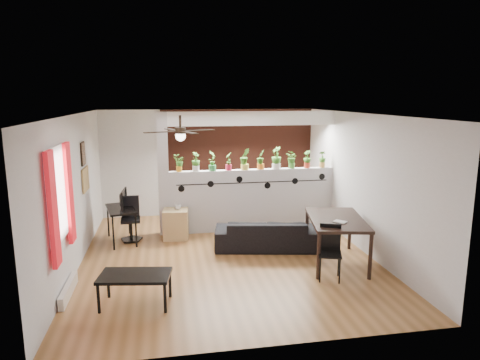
% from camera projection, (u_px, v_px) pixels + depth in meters
% --- Properties ---
extents(room_shell, '(6.30, 7.10, 2.90)m').
position_uv_depth(room_shell, '(226.00, 187.00, 7.68)').
color(room_shell, brown).
rests_on(room_shell, ground).
extents(partition_wall, '(3.60, 0.18, 1.35)m').
position_uv_depth(partition_wall, '(253.00, 200.00, 9.39)').
color(partition_wall, '#BCBCC1').
rests_on(partition_wall, ground).
extents(ceiling_header, '(3.60, 0.18, 0.30)m').
position_uv_depth(ceiling_header, '(253.00, 118.00, 9.05)').
color(ceiling_header, white).
rests_on(ceiling_header, room_shell).
extents(pier_column, '(0.22, 0.20, 2.60)m').
position_uv_depth(pier_column, '(163.00, 174.00, 8.94)').
color(pier_column, '#BCBCC1').
rests_on(pier_column, ground).
extents(brick_panel, '(3.90, 0.05, 2.60)m').
position_uv_depth(brick_panel, '(241.00, 162.00, 10.69)').
color(brick_panel, '#98402C').
rests_on(brick_panel, ground).
extents(vine_decal, '(3.31, 0.01, 0.30)m').
position_uv_depth(vine_decal, '(254.00, 182.00, 9.22)').
color(vine_decal, black).
rests_on(vine_decal, partition_wall).
extents(window_assembly, '(0.09, 1.30, 1.55)m').
position_uv_depth(window_assembly, '(59.00, 197.00, 6.05)').
color(window_assembly, white).
rests_on(window_assembly, room_shell).
extents(baseboard_heater, '(0.08, 1.00, 0.18)m').
position_uv_depth(baseboard_heater, '(68.00, 290.00, 6.32)').
color(baseboard_heater, silver).
rests_on(baseboard_heater, ground).
extents(corkboard, '(0.03, 0.60, 0.45)m').
position_uv_depth(corkboard, '(85.00, 179.00, 8.15)').
color(corkboard, '#A2834E').
rests_on(corkboard, room_shell).
extents(framed_art, '(0.03, 0.34, 0.44)m').
position_uv_depth(framed_art, '(83.00, 154.00, 8.01)').
color(framed_art, '#8C7259').
rests_on(framed_art, room_shell).
extents(ceiling_fan, '(1.19, 1.19, 0.43)m').
position_uv_depth(ceiling_fan, '(180.00, 133.00, 7.06)').
color(ceiling_fan, black).
rests_on(ceiling_fan, room_shell).
extents(potted_plant_0, '(0.19, 0.16, 0.36)m').
position_uv_depth(potted_plant_0, '(179.00, 163.00, 8.95)').
color(potted_plant_0, orange).
rests_on(potted_plant_0, partition_wall).
extents(potted_plant_1, '(0.25, 0.26, 0.41)m').
position_uv_depth(potted_plant_1, '(196.00, 161.00, 9.01)').
color(potted_plant_1, white).
rests_on(potted_plant_1, partition_wall).
extents(potted_plant_2, '(0.26, 0.28, 0.43)m').
position_uv_depth(potted_plant_2, '(212.00, 160.00, 9.07)').
color(potted_plant_2, '#308540').
rests_on(potted_plant_2, partition_wall).
extents(potted_plant_3, '(0.17, 0.20, 0.38)m').
position_uv_depth(potted_plant_3, '(229.00, 161.00, 9.13)').
color(potted_plant_3, '#B31C37').
rests_on(potted_plant_3, partition_wall).
extents(potted_plant_4, '(0.28, 0.24, 0.47)m').
position_uv_depth(potted_plant_4, '(245.00, 158.00, 9.18)').
color(potted_plant_4, '#E3CB50').
rests_on(potted_plant_4, partition_wall).
extents(potted_plant_5, '(0.28, 0.27, 0.43)m').
position_uv_depth(potted_plant_5, '(261.00, 159.00, 9.25)').
color(potted_plant_5, orange).
rests_on(potted_plant_5, partition_wall).
extents(potted_plant_6, '(0.28, 0.31, 0.49)m').
position_uv_depth(potted_plant_6, '(276.00, 157.00, 9.30)').
color(potted_plant_6, white).
rests_on(potted_plant_6, partition_wall).
extents(potted_plant_7, '(0.22, 0.24, 0.39)m').
position_uv_depth(potted_plant_7, '(292.00, 159.00, 9.37)').
color(potted_plant_7, '#4E9837').
rests_on(potted_plant_7, partition_wall).
extents(potted_plant_8, '(0.22, 0.24, 0.38)m').
position_uv_depth(potted_plant_8, '(307.00, 159.00, 9.43)').
color(potted_plant_8, red).
rests_on(potted_plant_8, partition_wall).
extents(potted_plant_9, '(0.20, 0.18, 0.37)m').
position_uv_depth(potted_plant_9, '(322.00, 159.00, 9.49)').
color(potted_plant_9, gold).
rests_on(potted_plant_9, partition_wall).
extents(sofa, '(1.98, 1.07, 0.55)m').
position_uv_depth(sofa, '(266.00, 234.00, 8.28)').
color(sofa, black).
rests_on(sofa, ground).
extents(cube_shelf, '(0.55, 0.49, 0.62)m').
position_uv_depth(cube_shelf, '(176.00, 224.00, 8.84)').
color(cube_shelf, tan).
rests_on(cube_shelf, ground).
extents(cup, '(0.15, 0.15, 0.10)m').
position_uv_depth(cup, '(178.00, 207.00, 8.78)').
color(cup, gray).
rests_on(cup, cube_shelf).
extents(computer_desk, '(0.71, 1.06, 0.70)m').
position_uv_depth(computer_desk, '(121.00, 211.00, 8.59)').
color(computer_desk, black).
rests_on(computer_desk, ground).
extents(monitor, '(0.34, 0.08, 0.19)m').
position_uv_depth(monitor, '(121.00, 202.00, 8.71)').
color(monitor, black).
rests_on(monitor, computer_desk).
extents(office_chair, '(0.46, 0.46, 0.89)m').
position_uv_depth(office_chair, '(131.00, 222.00, 8.71)').
color(office_chair, black).
rests_on(office_chair, ground).
extents(dining_table, '(1.18, 1.64, 0.82)m').
position_uv_depth(dining_table, '(336.00, 223.00, 7.47)').
color(dining_table, black).
rests_on(dining_table, ground).
extents(book, '(0.25, 0.26, 0.02)m').
position_uv_depth(book, '(338.00, 223.00, 7.14)').
color(book, gray).
rests_on(book, dining_table).
extents(folding_chair, '(0.46, 0.46, 0.89)m').
position_uv_depth(folding_chair, '(330.00, 247.00, 6.89)').
color(folding_chair, black).
rests_on(folding_chair, ground).
extents(coffee_table, '(1.05, 0.69, 0.46)m').
position_uv_depth(coffee_table, '(135.00, 278.00, 5.98)').
color(coffee_table, black).
rests_on(coffee_table, ground).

